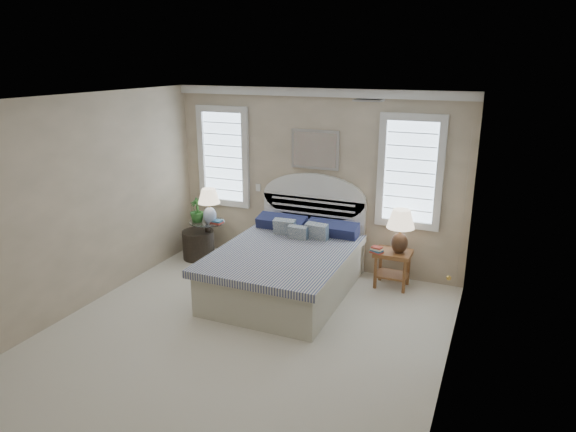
# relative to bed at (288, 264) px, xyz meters

# --- Properties ---
(floor) EXTENTS (4.50, 5.00, 0.01)m
(floor) POSITION_rel_bed_xyz_m (0.00, -1.46, -0.39)
(floor) COLOR beige
(floor) RESTS_ON ground
(ceiling) EXTENTS (4.50, 5.00, 0.01)m
(ceiling) POSITION_rel_bed_xyz_m (0.00, -1.46, 2.31)
(ceiling) COLOR white
(ceiling) RESTS_ON wall_back
(wall_back) EXTENTS (4.50, 0.02, 2.70)m
(wall_back) POSITION_rel_bed_xyz_m (0.00, 1.04, 0.96)
(wall_back) COLOR tan
(wall_back) RESTS_ON floor
(wall_left) EXTENTS (0.02, 5.00, 2.70)m
(wall_left) POSITION_rel_bed_xyz_m (-2.25, -1.46, 0.96)
(wall_left) COLOR tan
(wall_left) RESTS_ON floor
(wall_right) EXTENTS (0.02, 5.00, 2.70)m
(wall_right) POSITION_rel_bed_xyz_m (2.25, -1.46, 0.96)
(wall_right) COLOR tan
(wall_right) RESTS_ON floor
(crown_molding) EXTENTS (4.50, 0.08, 0.12)m
(crown_molding) POSITION_rel_bed_xyz_m (0.00, 1.00, 2.25)
(crown_molding) COLOR silver
(crown_molding) RESTS_ON wall_back
(hvac_vent) EXTENTS (0.30, 0.20, 0.02)m
(hvac_vent) POSITION_rel_bed_xyz_m (1.20, -0.66, 2.29)
(hvac_vent) COLOR #B2B2B2
(hvac_vent) RESTS_ON ceiling
(switch_plate) EXTENTS (0.08, 0.01, 0.12)m
(switch_plate) POSITION_rel_bed_xyz_m (-0.95, 1.03, 0.76)
(switch_plate) COLOR silver
(switch_plate) RESTS_ON wall_back
(window_left) EXTENTS (0.90, 0.06, 1.60)m
(window_left) POSITION_rel_bed_xyz_m (-1.55, 1.02, 1.21)
(window_left) COLOR #C9E5FF
(window_left) RESTS_ON wall_back
(window_right) EXTENTS (0.90, 0.06, 1.60)m
(window_right) POSITION_rel_bed_xyz_m (1.40, 1.02, 1.21)
(window_right) COLOR #C9E5FF
(window_right) RESTS_ON wall_back
(painting) EXTENTS (0.74, 0.04, 0.58)m
(painting) POSITION_rel_bed_xyz_m (0.00, 1.00, 1.43)
(painting) COLOR silver
(painting) RESTS_ON wall_back
(closet_door) EXTENTS (0.02, 1.80, 2.40)m
(closet_door) POSITION_rel_bed_xyz_m (2.23, -0.26, 0.81)
(closet_door) COLOR silver
(closet_door) RESTS_ON floor
(bed) EXTENTS (1.72, 2.28, 1.47)m
(bed) POSITION_rel_bed_xyz_m (0.00, 0.00, 0.00)
(bed) COLOR beige
(bed) RESTS_ON floor
(side_table_left) EXTENTS (0.56, 0.56, 0.63)m
(side_table_left) POSITION_rel_bed_xyz_m (-1.65, 0.59, 0.00)
(side_table_left) COLOR black
(side_table_left) RESTS_ON floor
(nightstand_right) EXTENTS (0.50, 0.40, 0.53)m
(nightstand_right) POSITION_rel_bed_xyz_m (1.30, 0.69, 0.00)
(nightstand_right) COLOR brown
(nightstand_right) RESTS_ON floor
(floor_pot) EXTENTS (0.65, 0.65, 0.46)m
(floor_pot) POSITION_rel_bed_xyz_m (-1.80, 0.55, -0.16)
(floor_pot) COLOR black
(floor_pot) RESTS_ON floor
(lamp_left) EXTENTS (0.44, 0.44, 0.56)m
(lamp_left) POSITION_rel_bed_xyz_m (-1.57, 0.55, 0.58)
(lamp_left) COLOR silver
(lamp_left) RESTS_ON side_table_left
(lamp_right) EXTENTS (0.50, 0.50, 0.62)m
(lamp_right) POSITION_rel_bed_xyz_m (1.38, 0.69, 0.52)
(lamp_right) COLOR black
(lamp_right) RESTS_ON nightstand_right
(potted_plant) EXTENTS (0.27, 0.27, 0.39)m
(potted_plant) POSITION_rel_bed_xyz_m (-1.78, 0.51, 0.44)
(potted_plant) COLOR #286529
(potted_plant) RESTS_ON side_table_left
(books_left) EXTENTS (0.21, 0.16, 0.05)m
(books_left) POSITION_rel_bed_xyz_m (-1.46, 0.56, 0.27)
(books_left) COLOR #A8372A
(books_left) RESTS_ON side_table_left
(books_right) EXTENTS (0.20, 0.17, 0.09)m
(books_right) POSITION_rel_bed_xyz_m (1.10, 0.54, 0.19)
(books_right) COLOR #A8372A
(books_right) RESTS_ON nightstand_right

